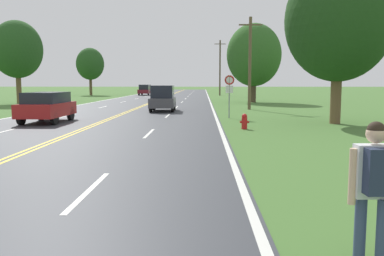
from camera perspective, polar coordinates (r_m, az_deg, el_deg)
hitchhiker_person at (r=5.08m, az=24.33°, el=-6.59°), size 0.58×0.42×1.70m
fire_hydrant at (r=18.72m, az=7.37°, el=0.94°), size 0.42×0.26×0.71m
traffic_sign at (r=24.36m, az=5.27°, el=5.94°), size 0.60×0.10×2.57m
utility_pole_midground at (r=32.35m, az=8.13°, el=9.19°), size 1.80×0.24×7.15m
utility_pole_far at (r=66.22m, az=3.95°, el=8.53°), size 1.80×0.24×8.83m
tree_left_verge at (r=44.08m, az=8.68°, el=10.09°), size 5.75×5.75×8.32m
tree_behind_sign at (r=70.14m, az=-14.11°, el=8.70°), size 4.57×4.57×7.80m
tree_mid_treeline at (r=45.14m, az=-23.35°, el=10.08°), size 5.00×5.00×8.31m
tree_right_cluster at (r=22.47m, az=19.91°, el=14.02°), size 5.40×5.40×8.37m
car_red_suv_mid_near at (r=22.88m, az=-19.69°, el=2.92°), size 1.89×4.07×1.61m
car_dark_grey_van_mid_far at (r=30.19m, az=-4.12°, el=4.24°), size 1.86×3.95×1.90m
car_maroon_suv_receding at (r=68.29m, az=-6.60°, el=5.37°), size 1.91×4.51×1.75m
car_silver_hatchback_distant at (r=81.49m, az=-4.87°, el=5.48°), size 2.09×4.29×1.50m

